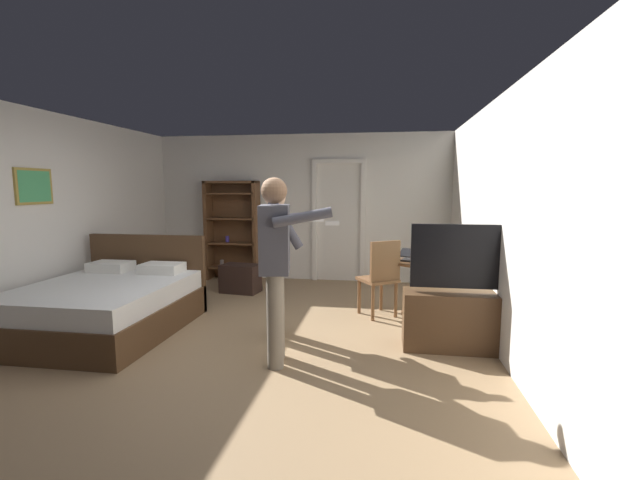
{
  "coord_description": "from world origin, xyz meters",
  "views": [
    {
      "loc": [
        1.45,
        -4.09,
        1.65
      ],
      "look_at": [
        0.79,
        0.27,
        1.09
      ],
      "focal_mm": 23.42,
      "sensor_mm": 36.0,
      "label": 1
    }
  ],
  "objects_px": {
    "bottle_on_table": "(429,253)",
    "laptop": "(414,258)",
    "wooden_chair": "(381,275)",
    "person_blue_shirt": "(276,258)",
    "tv_flatscreen": "(465,313)",
    "bed": "(108,305)",
    "bookshelf": "(233,227)",
    "suitcase_dark": "(240,278)",
    "person_striped_shirt": "(277,252)",
    "side_table": "(417,279)"
  },
  "relations": [
    {
      "from": "bottle_on_table",
      "to": "laptop",
      "type": "bearing_deg",
      "value": 167.97
    },
    {
      "from": "wooden_chair",
      "to": "person_blue_shirt",
      "type": "height_order",
      "value": "person_blue_shirt"
    },
    {
      "from": "tv_flatscreen",
      "to": "bottle_on_table",
      "type": "xyz_separation_m",
      "value": [
        -0.25,
        1.07,
        0.44
      ]
    },
    {
      "from": "tv_flatscreen",
      "to": "bottle_on_table",
      "type": "height_order",
      "value": "tv_flatscreen"
    },
    {
      "from": "bed",
      "to": "laptop",
      "type": "xyz_separation_m",
      "value": [
        3.52,
        1.13,
        0.45
      ]
    },
    {
      "from": "bookshelf",
      "to": "bottle_on_table",
      "type": "relative_size",
      "value": 6.28
    },
    {
      "from": "bottle_on_table",
      "to": "wooden_chair",
      "type": "height_order",
      "value": "wooden_chair"
    },
    {
      "from": "wooden_chair",
      "to": "person_blue_shirt",
      "type": "bearing_deg",
      "value": -121.24
    },
    {
      "from": "person_blue_shirt",
      "to": "suitcase_dark",
      "type": "height_order",
      "value": "person_blue_shirt"
    },
    {
      "from": "laptop",
      "to": "person_blue_shirt",
      "type": "height_order",
      "value": "person_blue_shirt"
    },
    {
      "from": "bed",
      "to": "wooden_chair",
      "type": "xyz_separation_m",
      "value": [
        3.1,
        0.98,
        0.24
      ]
    },
    {
      "from": "bookshelf",
      "to": "person_striped_shirt",
      "type": "bearing_deg",
      "value": -61.06
    },
    {
      "from": "tv_flatscreen",
      "to": "side_table",
      "type": "bearing_deg",
      "value": 108.86
    },
    {
      "from": "person_striped_shirt",
      "to": "bed",
      "type": "bearing_deg",
      "value": -177.46
    },
    {
      "from": "wooden_chair",
      "to": "suitcase_dark",
      "type": "height_order",
      "value": "wooden_chair"
    },
    {
      "from": "laptop",
      "to": "bottle_on_table",
      "type": "relative_size",
      "value": 1.48
    },
    {
      "from": "bed",
      "to": "bookshelf",
      "type": "distance_m",
      "value": 2.95
    },
    {
      "from": "laptop",
      "to": "suitcase_dark",
      "type": "bearing_deg",
      "value": 163.11
    },
    {
      "from": "bed",
      "to": "bookshelf",
      "type": "height_order",
      "value": "bookshelf"
    },
    {
      "from": "bed",
      "to": "tv_flatscreen",
      "type": "bearing_deg",
      "value": 0.31
    },
    {
      "from": "bottle_on_table",
      "to": "person_striped_shirt",
      "type": "bearing_deg",
      "value": -149.81
    },
    {
      "from": "laptop",
      "to": "suitcase_dark",
      "type": "xyz_separation_m",
      "value": [
        -2.61,
        0.79,
        -0.53
      ]
    },
    {
      "from": "side_table",
      "to": "person_blue_shirt",
      "type": "xyz_separation_m",
      "value": [
        -1.41,
        -1.75,
        0.54
      ]
    },
    {
      "from": "bed",
      "to": "laptop",
      "type": "height_order",
      "value": "bed"
    },
    {
      "from": "bookshelf",
      "to": "wooden_chair",
      "type": "xyz_separation_m",
      "value": [
        2.64,
        -1.86,
        -0.4
      ]
    },
    {
      "from": "bookshelf",
      "to": "wooden_chair",
      "type": "relative_size",
      "value": 1.78
    },
    {
      "from": "tv_flatscreen",
      "to": "person_striped_shirt",
      "type": "xyz_separation_m",
      "value": [
        -1.97,
        0.07,
        0.57
      ]
    },
    {
      "from": "wooden_chair",
      "to": "suitcase_dark",
      "type": "bearing_deg",
      "value": 156.83
    },
    {
      "from": "tv_flatscreen",
      "to": "wooden_chair",
      "type": "relative_size",
      "value": 1.3
    },
    {
      "from": "bed",
      "to": "person_blue_shirt",
      "type": "height_order",
      "value": "person_blue_shirt"
    },
    {
      "from": "suitcase_dark",
      "to": "tv_flatscreen",
      "type": "bearing_deg",
      "value": -23.69
    },
    {
      "from": "tv_flatscreen",
      "to": "bookshelf",
      "type": "bearing_deg",
      "value": 141.1
    },
    {
      "from": "person_striped_shirt",
      "to": "suitcase_dark",
      "type": "relative_size",
      "value": 2.83
    },
    {
      "from": "person_striped_shirt",
      "to": "side_table",
      "type": "bearing_deg",
      "value": 34.37
    },
    {
      "from": "laptop",
      "to": "person_blue_shirt",
      "type": "bearing_deg",
      "value": -128.61
    },
    {
      "from": "bookshelf",
      "to": "laptop",
      "type": "relative_size",
      "value": 4.25
    },
    {
      "from": "side_table",
      "to": "suitcase_dark",
      "type": "xyz_separation_m",
      "value": [
        -2.65,
        0.75,
        -0.25
      ]
    },
    {
      "from": "laptop",
      "to": "suitcase_dark",
      "type": "height_order",
      "value": "laptop"
    },
    {
      "from": "wooden_chair",
      "to": "suitcase_dark",
      "type": "xyz_separation_m",
      "value": [
        -2.19,
        0.94,
        -0.32
      ]
    },
    {
      "from": "side_table",
      "to": "person_striped_shirt",
      "type": "xyz_separation_m",
      "value": [
        -1.58,
        -1.08,
        0.48
      ]
    },
    {
      "from": "bed",
      "to": "person_striped_shirt",
      "type": "height_order",
      "value": "person_striped_shirt"
    },
    {
      "from": "bookshelf",
      "to": "bed",
      "type": "bearing_deg",
      "value": -99.38
    },
    {
      "from": "person_blue_shirt",
      "to": "suitcase_dark",
      "type": "bearing_deg",
      "value": 116.46
    },
    {
      "from": "tv_flatscreen",
      "to": "bottle_on_table",
      "type": "bearing_deg",
      "value": 103.27
    },
    {
      "from": "person_blue_shirt",
      "to": "bed",
      "type": "bearing_deg",
      "value": 164.91
    },
    {
      "from": "person_blue_shirt",
      "to": "suitcase_dark",
      "type": "relative_size",
      "value": 2.97
    },
    {
      "from": "tv_flatscreen",
      "to": "bottle_on_table",
      "type": "distance_m",
      "value": 1.18
    },
    {
      "from": "bookshelf",
      "to": "person_striped_shirt",
      "type": "xyz_separation_m",
      "value": [
        1.52,
        -2.75,
        0.0
      ]
    },
    {
      "from": "tv_flatscreen",
      "to": "suitcase_dark",
      "type": "bearing_deg",
      "value": 148.06
    },
    {
      "from": "tv_flatscreen",
      "to": "laptop",
      "type": "relative_size",
      "value": 3.11
    }
  ]
}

